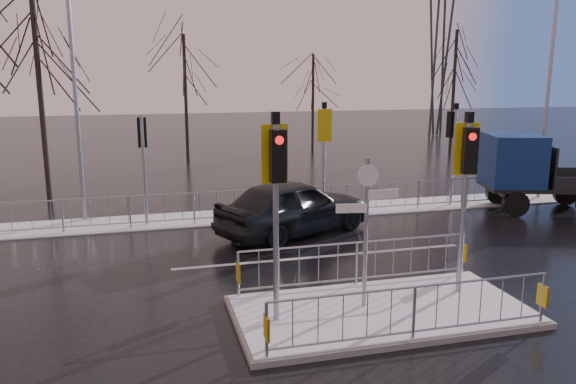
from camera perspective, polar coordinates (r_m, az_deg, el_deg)
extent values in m
plane|color=black|center=(11.88, 9.42, -12.15)|extent=(120.00, 120.00, 0.00)
cube|color=white|center=(19.60, -0.88, -2.20)|extent=(30.00, 2.00, 0.04)
cube|color=silver|center=(15.18, 3.53, -6.56)|extent=(8.00, 0.15, 0.01)
cube|color=slate|center=(11.86, 9.43, -11.89)|extent=(6.00, 3.00, 0.12)
cube|color=white|center=(11.83, 9.44, -11.56)|extent=(5.85, 2.85, 0.03)
cube|color=gold|center=(9.62, -2.19, -13.63)|extent=(0.05, 0.28, 0.42)
cube|color=gold|center=(11.91, 24.46, -9.57)|extent=(0.05, 0.28, 0.42)
cube|color=gold|center=(12.12, -5.08, -8.12)|extent=(0.05, 0.28, 0.42)
cube|color=gold|center=(14.01, 17.36, -5.84)|extent=(0.05, 0.28, 0.42)
cylinder|color=gray|center=(10.51, -1.24, -3.50)|extent=(0.11, 0.11, 3.80)
cube|color=black|center=(10.06, -1.03, 3.66)|extent=(0.28, 0.22, 0.95)
cylinder|color=red|center=(9.92, -0.89, 5.29)|extent=(0.16, 0.04, 0.16)
cube|color=gold|center=(10.30, -1.37, 3.86)|extent=(0.50, 0.03, 1.10)
cube|color=black|center=(10.16, -1.29, 7.54)|extent=(0.14, 0.14, 0.22)
cylinder|color=gray|center=(12.50, 17.37, -1.78)|extent=(0.11, 0.11, 3.70)
cube|color=black|center=(12.10, 18.00, 4.01)|extent=(0.33, 0.28, 0.95)
cylinder|color=red|center=(11.97, 18.25, 5.36)|extent=(0.16, 0.08, 0.16)
cube|color=gold|center=(12.34, 17.65, 4.18)|extent=(0.49, 0.16, 1.10)
cube|color=black|center=(12.21, 17.95, 7.25)|extent=(0.14, 0.14, 0.22)
cylinder|color=gray|center=(11.36, 7.91, -4.26)|extent=(0.09, 0.09, 3.10)
cube|color=silver|center=(11.31, 9.66, -0.21)|extent=(0.70, 0.14, 0.18)
cube|color=silver|center=(11.11, 6.46, -1.66)|extent=(0.62, 0.15, 0.18)
cylinder|color=silver|center=(11.06, 8.14, 1.68)|extent=(0.44, 0.03, 0.44)
cylinder|color=gray|center=(18.40, -14.41, 2.11)|extent=(0.11, 0.11, 3.50)
cube|color=black|center=(18.42, -14.61, 5.88)|extent=(0.28, 0.22, 0.95)
cylinder|color=red|center=(18.50, -14.66, 6.84)|extent=(0.16, 0.04, 0.16)
cylinder|color=gray|center=(19.37, 3.63, 3.10)|extent=(0.11, 0.11, 3.60)
cube|color=black|center=(19.38, 3.51, 6.83)|extent=(0.28, 0.22, 0.95)
cylinder|color=red|center=(19.46, 3.42, 7.74)|extent=(0.16, 0.04, 0.16)
cube|color=gold|center=(19.15, 3.75, 6.76)|extent=(0.50, 0.03, 1.10)
cube|color=black|center=(19.16, 3.71, 8.78)|extent=(0.14, 0.14, 0.22)
cylinder|color=gray|center=(21.47, 16.42, 3.37)|extent=(0.11, 0.11, 3.50)
cube|color=black|center=(21.46, 16.26, 6.61)|extent=(0.33, 0.28, 0.95)
cylinder|color=red|center=(21.51, 16.10, 7.43)|extent=(0.16, 0.08, 0.16)
cube|color=black|center=(21.29, 16.72, 8.35)|extent=(0.14, 0.14, 0.22)
imported|color=black|center=(17.07, 0.59, -1.47)|extent=(5.39, 3.94, 1.71)
cylinder|color=black|center=(20.72, 22.12, -1.11)|extent=(0.93, 0.52, 0.89)
cylinder|color=black|center=(22.45, 20.55, -0.04)|extent=(0.93, 0.52, 0.89)
cylinder|color=black|center=(23.34, 26.38, -0.09)|extent=(0.93, 0.52, 0.89)
cube|color=black|center=(22.28, 26.59, 0.49)|extent=(6.22, 3.71, 0.14)
cube|color=navy|center=(21.37, 21.81, 3.08)|extent=(2.34, 2.57, 1.78)
cube|color=black|center=(21.63, 24.05, 3.95)|extent=(0.56, 1.71, 0.98)
cube|color=#2D3033|center=(21.36, 20.25, 0.50)|extent=(0.71, 1.99, 0.31)
cube|color=black|center=(21.78, 24.55, 2.68)|extent=(0.70, 2.06, 1.34)
cylinder|color=black|center=(22.64, -23.77, 8.09)|extent=(0.20, 0.20, 7.36)
cylinder|color=black|center=(31.98, -10.34, 9.34)|extent=(0.19, 0.19, 6.90)
cylinder|color=black|center=(35.51, 2.54, 9.02)|extent=(0.16, 0.16, 5.98)
cylinder|color=black|center=(36.02, 16.45, 9.69)|extent=(0.20, 0.20, 7.36)
cylinder|color=gray|center=(23.76, 24.88, 8.91)|extent=(0.14, 0.14, 8.00)
cylinder|color=gray|center=(19.45, -20.78, 9.09)|extent=(0.14, 0.14, 8.20)
cylinder|color=#2D3033|center=(46.90, 15.66, 17.90)|extent=(1.18, 1.18, 19.97)
cylinder|color=#2D3033|center=(46.32, 14.31, 18.05)|extent=(1.18, 1.18, 19.97)
cylinder|color=#2D3033|center=(45.87, 16.45, 18.00)|extent=(1.18, 1.18, 19.97)
cylinder|color=#2D3033|center=(45.27, 15.08, 18.16)|extent=(1.18, 1.18, 19.97)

